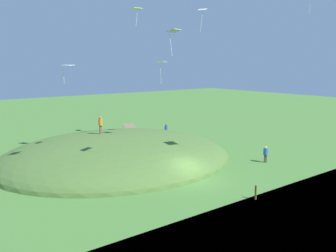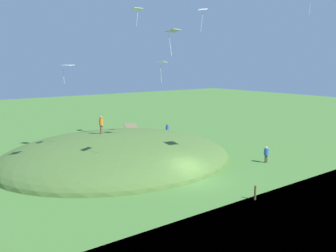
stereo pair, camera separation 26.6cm
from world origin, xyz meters
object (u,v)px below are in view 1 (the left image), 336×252
(mooring_post, at_px, (256,192))
(person_walking_path, at_px, (166,129))
(kite_13, at_px, (137,10))
(kite_7, at_px, (161,63))
(kite_3, at_px, (202,11))
(kite_14, at_px, (173,32))
(kite_11, at_px, (67,66))
(person_watching_kites, at_px, (100,123))
(person_on_hilltop, at_px, (266,152))

(mooring_post, bearing_deg, person_walking_path, -21.26)
(mooring_post, bearing_deg, kite_13, 3.94)
(kite_13, bearing_deg, kite_7, -154.44)
(kite_3, relative_size, kite_13, 1.29)
(kite_3, relative_size, mooring_post, 1.99)
(person_walking_path, relative_size, kite_14, 1.01)
(person_walking_path, xyz_separation_m, mooring_post, (-20.60, 8.02, -0.63))
(kite_3, distance_m, kite_11, 12.77)
(kite_13, distance_m, kite_14, 9.35)
(kite_7, bearing_deg, mooring_post, 179.32)
(person_watching_kites, relative_size, person_walking_path, 0.97)
(kite_11, relative_size, kite_14, 0.78)
(person_watching_kites, height_order, kite_11, kite_11)
(person_watching_kites, distance_m, kite_13, 11.20)
(person_walking_path, relative_size, person_on_hilltop, 1.16)
(kite_7, height_order, kite_11, kite_7)
(kite_11, bearing_deg, kite_14, -142.72)
(person_watching_kites, height_order, kite_13, kite_13)
(person_watching_kites, distance_m, mooring_post, 17.28)
(person_watching_kites, distance_m, person_walking_path, 11.98)
(kite_3, xyz_separation_m, kite_14, (-4.43, 6.73, -2.36))
(kite_11, xyz_separation_m, kite_14, (-6.53, -4.97, 2.31))
(person_watching_kites, height_order, kite_7, kite_7)
(kite_11, relative_size, kite_13, 0.89)
(kite_13, bearing_deg, mooring_post, -176.06)
(kite_3, height_order, mooring_post, kite_3)
(kite_7, relative_size, kite_14, 1.11)
(kite_14, bearing_deg, person_on_hilltop, -85.13)
(kite_7, bearing_deg, kite_13, 25.56)
(kite_11, xyz_separation_m, kite_13, (2.06, -7.61, 4.91))
(kite_13, xyz_separation_m, mooring_post, (-13.26, -0.91, -13.47))
(kite_13, relative_size, mooring_post, 1.55)
(person_watching_kites, relative_size, mooring_post, 1.74)
(person_on_hilltop, bearing_deg, person_walking_path, -59.00)
(kite_3, xyz_separation_m, mooring_post, (-9.10, 3.18, -13.23))
(kite_3, bearing_deg, kite_14, 123.33)
(kite_11, bearing_deg, kite_3, -100.17)
(person_watching_kites, distance_m, kite_7, 8.66)
(kite_3, distance_m, mooring_post, 16.37)
(kite_13, bearing_deg, kite_14, 162.90)
(person_on_hilltop, distance_m, kite_7, 12.92)
(kite_3, height_order, kite_13, kite_13)
(person_on_hilltop, xyz_separation_m, mooring_post, (-5.70, 8.43, -0.46))
(kite_11, distance_m, kite_14, 8.52)
(kite_7, xyz_separation_m, kite_14, (-6.40, 3.68, 2.10))
(kite_14, height_order, mooring_post, kite_14)
(kite_14, xyz_separation_m, mooring_post, (-4.68, -3.55, -10.87))
(kite_14, bearing_deg, person_watching_kites, -2.35)
(person_watching_kites, relative_size, kite_3, 0.88)
(kite_11, xyz_separation_m, mooring_post, (-11.20, -8.52, -8.56))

